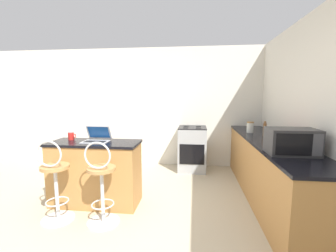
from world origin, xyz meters
The scene contains 14 objects.
ground_plane centered at (0.00, 0.00, 0.00)m, with size 20.00×20.00×0.00m, color #BCAD8E.
wall_back centered at (0.00, 2.62, 1.30)m, with size 12.00×0.06×2.60m.
breakfast_bar centered at (-0.43, 0.60, 0.46)m, with size 1.27×0.53×0.92m.
counter_right centered at (2.08, 1.05, 0.46)m, with size 0.64×3.12×0.92m.
bar_stool_near centered at (-0.73, 0.11, 0.49)m, with size 0.40×0.40×1.04m.
bar_stool_far centered at (-0.13, 0.11, 0.49)m, with size 0.40×0.40×1.04m.
laptop centered at (-0.41, 0.64, 0.97)m, with size 0.35×0.30×0.22m.
microwave centered at (2.04, 0.22, 1.06)m, with size 0.51×0.35×0.29m.
toaster centered at (2.10, 0.91, 1.01)m, with size 0.22×0.29×0.20m.
stove_range centered at (0.93, 2.27, 0.46)m, with size 0.57×0.61×0.92m.
storage_jar centered at (1.95, 1.68, 1.01)m, with size 0.12×0.12×0.19m.
pepper_mill centered at (2.10, 1.37, 1.03)m, with size 0.05×0.05×0.24m.
mug_red centered at (-0.83, 0.71, 0.97)m, with size 0.10×0.09×0.10m.
wine_glass_tall centered at (-0.89, 0.79, 1.02)m, with size 0.08×0.08×0.15m.
Camera 1 is at (0.97, -2.36, 1.56)m, focal length 24.00 mm.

